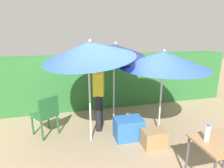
# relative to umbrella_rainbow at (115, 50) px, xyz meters

# --- Properties ---
(ground_plane) EXTENTS (24.00, 24.00, 0.00)m
(ground_plane) POSITION_rel_umbrella_rainbow_xyz_m (-0.14, -0.60, -1.78)
(ground_plane) COLOR #9E8466
(hedge_row) EXTENTS (8.00, 0.70, 1.51)m
(hedge_row) POSITION_rel_umbrella_rainbow_xyz_m (-0.14, 1.33, -1.02)
(hedge_row) COLOR #2D7033
(hedge_row) RESTS_ON ground_plane
(umbrella_rainbow) EXTENTS (1.43, 1.45, 2.04)m
(umbrella_rainbow) POSITION_rel_umbrella_rainbow_xyz_m (0.00, 0.00, 0.00)
(umbrella_rainbow) COLOR silver
(umbrella_rainbow) RESTS_ON ground_plane
(umbrella_orange) EXTENTS (1.74, 1.73, 2.17)m
(umbrella_orange) POSITION_rel_umbrella_rainbow_xyz_m (-0.64, -0.58, 0.07)
(umbrella_orange) COLOR silver
(umbrella_orange) RESTS_ON ground_plane
(umbrella_yellow) EXTENTS (1.84, 1.85, 1.83)m
(umbrella_yellow) POSITION_rel_umbrella_rainbow_xyz_m (0.87, -0.59, -0.16)
(umbrella_yellow) COLOR silver
(umbrella_yellow) RESTS_ON ground_plane
(person_vendor) EXTENTS (0.31, 0.55, 1.88)m
(person_vendor) POSITION_rel_umbrella_rainbow_xyz_m (-0.39, -0.08, -0.84)
(person_vendor) COLOR black
(person_vendor) RESTS_ON ground_plane
(chair_plastic) EXTENTS (0.61, 0.61, 0.89)m
(chair_plastic) POSITION_rel_umbrella_rainbow_xyz_m (-1.53, -0.15, -1.27)
(chair_plastic) COLOR #236633
(chair_plastic) RESTS_ON ground_plane
(cooler_box) EXTENTS (0.58, 0.40, 0.45)m
(cooler_box) POSITION_rel_umbrella_rainbow_xyz_m (0.12, -0.68, -1.55)
(cooler_box) COLOR #2D6BB7
(cooler_box) RESTS_ON ground_plane
(crate_cardboard) EXTENTS (0.45, 0.33, 0.34)m
(crate_cardboard) POSITION_rel_umbrella_rainbow_xyz_m (0.50, -1.08, -1.61)
(crate_cardboard) COLOR #9E7A4C
(crate_cardboard) RESTS_ON ground_plane
(folding_table) EXTENTS (0.80, 0.60, 0.72)m
(folding_table) POSITION_rel_umbrella_rainbow_xyz_m (0.98, -2.19, -1.14)
(folding_table) COLOR #4C4C51
(folding_table) RESTS_ON ground_plane
(bottle_water) EXTENTS (0.07, 0.07, 0.24)m
(bottle_water) POSITION_rel_umbrella_rainbow_xyz_m (0.73, -2.13, -0.94)
(bottle_water) COLOR silver
(bottle_water) RESTS_ON folding_table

